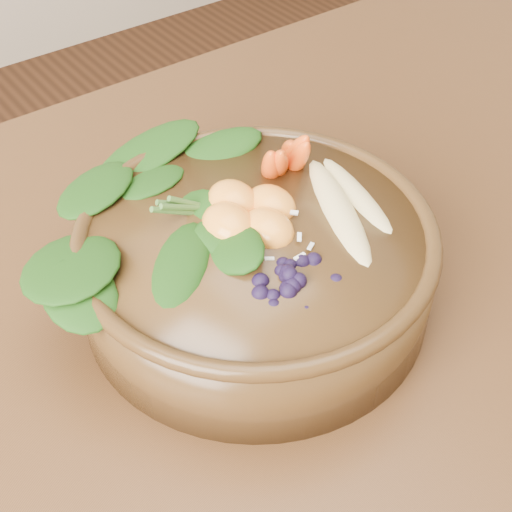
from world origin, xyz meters
The scene contains 8 objects.
dining_table centered at (0.00, 0.00, 0.66)m, with size 1.60×0.90×0.75m.
stoneware_bowl centered at (-0.09, 0.09, 0.79)m, with size 0.27×0.27×0.07m, color #4B3117.
kale_heap centered at (-0.12, 0.15, 0.84)m, with size 0.17×0.16×0.04m, color #19400F, non-canonical shape.
carrot_cluster centered at (-0.03, 0.14, 0.86)m, with size 0.06×0.06×0.07m, color #FF561C, non-canonical shape.
banana_halves centered at (-0.02, 0.07, 0.83)m, with size 0.09×0.14×0.03m.
mandarin_cluster centered at (-0.09, 0.10, 0.84)m, with size 0.08×0.08×0.03m, color orange, non-canonical shape.
blueberry_pile centered at (-0.10, 0.03, 0.84)m, with size 0.12×0.09×0.04m, color black, non-canonical shape.
coconut_flakes centered at (-0.09, 0.07, 0.83)m, with size 0.08×0.06×0.01m, color white, non-canonical shape.
Camera 1 is at (-0.32, -0.23, 1.16)m, focal length 50.00 mm.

